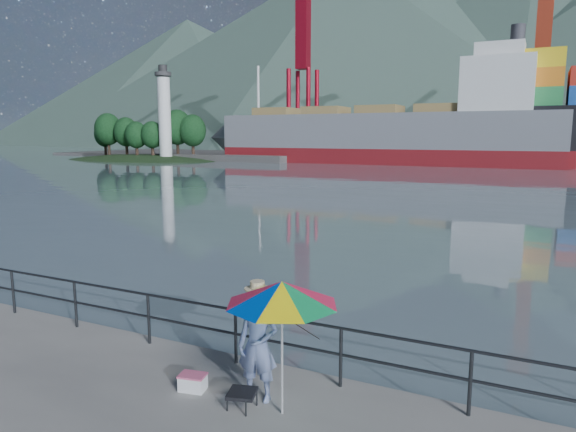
% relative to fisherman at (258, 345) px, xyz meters
% --- Properties ---
extents(harbor_water, '(500.00, 280.00, 0.00)m').
position_rel_fisherman_xyz_m(harbor_water, '(-1.98, 129.23, -0.88)').
color(harbor_water, slate).
rests_on(harbor_water, ground).
extents(far_dock, '(200.00, 40.00, 0.40)m').
position_rel_fisherman_xyz_m(far_dock, '(8.02, 92.23, -0.88)').
color(far_dock, '#514F4C').
rests_on(far_dock, ground).
extents(guardrail, '(22.00, 0.06, 1.03)m').
position_rel_fisherman_xyz_m(guardrail, '(-1.98, 0.93, -0.36)').
color(guardrail, '#2D3033').
rests_on(guardrail, ground).
extents(lighthouse_islet, '(48.00, 26.40, 19.20)m').
position_rel_fisherman_xyz_m(lighthouse_islet, '(-56.95, 61.23, -0.62)').
color(lighthouse_islet, '#263F1E').
rests_on(lighthouse_islet, ground).
extents(fisherman, '(0.70, 0.52, 1.76)m').
position_rel_fisherman_xyz_m(fisherman, '(0.00, 0.00, 0.00)').
color(fisherman, navy).
rests_on(fisherman, ground).
extents(beach_umbrella, '(1.73, 1.73, 2.02)m').
position_rel_fisherman_xyz_m(beach_umbrella, '(0.53, -0.22, 0.97)').
color(beach_umbrella, white).
rests_on(beach_umbrella, ground).
extents(folding_stool, '(0.51, 0.51, 0.27)m').
position_rel_fisherman_xyz_m(folding_stool, '(-0.08, -0.36, -0.73)').
color(folding_stool, black).
rests_on(folding_stool, ground).
extents(cooler_bag, '(0.46, 0.35, 0.24)m').
position_rel_fisherman_xyz_m(cooler_bag, '(-1.09, -0.23, -0.76)').
color(cooler_bag, white).
rests_on(cooler_bag, ground).
extents(fishing_rod, '(0.35, 1.64, 1.18)m').
position_rel_fisherman_xyz_m(fishing_rod, '(0.08, 1.08, -0.88)').
color(fishing_rod, black).
rests_on(fishing_rod, ground).
extents(bulk_carrier, '(49.17, 8.51, 14.50)m').
position_rel_fisherman_xyz_m(bulk_carrier, '(-15.63, 68.43, 3.28)').
color(bulk_carrier, maroon).
rests_on(bulk_carrier, ground).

